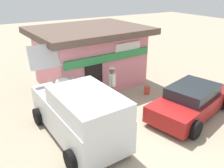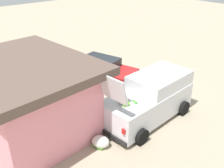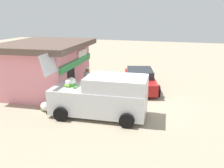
{
  "view_description": "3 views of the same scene",
  "coord_description": "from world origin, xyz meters",
  "px_view_note": "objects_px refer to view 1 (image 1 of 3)",
  "views": [
    {
      "loc": [
        -4.92,
        -5.6,
        5.05
      ],
      "look_at": [
        -0.38,
        2.09,
        1.23
      ],
      "focal_mm": 37.5,
      "sensor_mm": 36.0,
      "label": 1
    },
    {
      "loc": [
        -8.84,
        8.86,
        6.6
      ],
      "look_at": [
        -0.11,
        1.3,
        0.91
      ],
      "focal_mm": 42.42,
      "sensor_mm": 36.0,
      "label": 2
    },
    {
      "loc": [
        -12.02,
        -2.35,
        4.6
      ],
      "look_at": [
        0.22,
        1.36,
        0.8
      ],
      "focal_mm": 37.92,
      "sensor_mm": 36.0,
      "label": 3
    }
  ],
  "objects_px": {
    "delivery_van": "(79,112)",
    "unloaded_banana_pile": "(51,100)",
    "paint_bucket": "(147,90)",
    "storefront_bar": "(90,55)",
    "parked_sedan": "(192,100)",
    "vendor_standing": "(112,83)",
    "customer_bending": "(80,97)"
  },
  "relations": [
    {
      "from": "storefront_bar",
      "to": "delivery_van",
      "type": "distance_m",
      "value": 5.12
    },
    {
      "from": "delivery_van",
      "to": "vendor_standing",
      "type": "distance_m",
      "value": 2.86
    },
    {
      "from": "vendor_standing",
      "to": "unloaded_banana_pile",
      "type": "distance_m",
      "value": 2.88
    },
    {
      "from": "customer_bending",
      "to": "unloaded_banana_pile",
      "type": "distance_m",
      "value": 1.85
    },
    {
      "from": "delivery_van",
      "to": "customer_bending",
      "type": "height_order",
      "value": "delivery_van"
    },
    {
      "from": "delivery_van",
      "to": "paint_bucket",
      "type": "relative_size",
      "value": 11.64
    },
    {
      "from": "delivery_van",
      "to": "parked_sedan",
      "type": "xyz_separation_m",
      "value": [
        4.63,
        -0.9,
        -0.35
      ]
    },
    {
      "from": "unloaded_banana_pile",
      "to": "paint_bucket",
      "type": "bearing_deg",
      "value": -16.88
    },
    {
      "from": "customer_bending",
      "to": "unloaded_banana_pile",
      "type": "height_order",
      "value": "customer_bending"
    },
    {
      "from": "storefront_bar",
      "to": "customer_bending",
      "type": "bearing_deg",
      "value": -122.3
    },
    {
      "from": "paint_bucket",
      "to": "parked_sedan",
      "type": "bearing_deg",
      "value": -81.31
    },
    {
      "from": "delivery_van",
      "to": "unloaded_banana_pile",
      "type": "distance_m",
      "value": 2.99
    },
    {
      "from": "storefront_bar",
      "to": "customer_bending",
      "type": "relative_size",
      "value": 4.63
    },
    {
      "from": "customer_bending",
      "to": "paint_bucket",
      "type": "distance_m",
      "value": 3.72
    },
    {
      "from": "storefront_bar",
      "to": "unloaded_banana_pile",
      "type": "xyz_separation_m",
      "value": [
        -2.72,
        -1.51,
        -1.36
      ]
    },
    {
      "from": "vendor_standing",
      "to": "unloaded_banana_pile",
      "type": "relative_size",
      "value": 1.98
    },
    {
      "from": "unloaded_banana_pile",
      "to": "paint_bucket",
      "type": "xyz_separation_m",
      "value": [
        4.44,
        -1.35,
        -0.0
      ]
    },
    {
      "from": "storefront_bar",
      "to": "customer_bending",
      "type": "distance_m",
      "value": 3.71
    },
    {
      "from": "paint_bucket",
      "to": "delivery_van",
      "type": "bearing_deg",
      "value": -160.13
    },
    {
      "from": "storefront_bar",
      "to": "parked_sedan",
      "type": "relative_size",
      "value": 1.32
    },
    {
      "from": "delivery_van",
      "to": "parked_sedan",
      "type": "relative_size",
      "value": 1.03
    },
    {
      "from": "unloaded_banana_pile",
      "to": "parked_sedan",
      "type": "bearing_deg",
      "value": -38.23
    },
    {
      "from": "vendor_standing",
      "to": "unloaded_banana_pile",
      "type": "height_order",
      "value": "vendor_standing"
    },
    {
      "from": "delivery_van",
      "to": "customer_bending",
      "type": "xyz_separation_m",
      "value": [
        0.6,
        1.32,
        -0.13
      ]
    },
    {
      "from": "customer_bending",
      "to": "storefront_bar",
      "type": "bearing_deg",
      "value": 57.7
    },
    {
      "from": "vendor_standing",
      "to": "paint_bucket",
      "type": "distance_m",
      "value": 2.09
    },
    {
      "from": "parked_sedan",
      "to": "customer_bending",
      "type": "relative_size",
      "value": 3.52
    },
    {
      "from": "storefront_bar",
      "to": "paint_bucket",
      "type": "bearing_deg",
      "value": -58.95
    },
    {
      "from": "delivery_van",
      "to": "customer_bending",
      "type": "relative_size",
      "value": 3.61
    },
    {
      "from": "storefront_bar",
      "to": "parked_sedan",
      "type": "xyz_separation_m",
      "value": [
        2.09,
        -5.3,
        -0.95
      ]
    },
    {
      "from": "customer_bending",
      "to": "unloaded_banana_pile",
      "type": "xyz_separation_m",
      "value": [
        -0.77,
        1.56,
        -0.63
      ]
    },
    {
      "from": "delivery_van",
      "to": "vendor_standing",
      "type": "bearing_deg",
      "value": 35.82
    }
  ]
}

